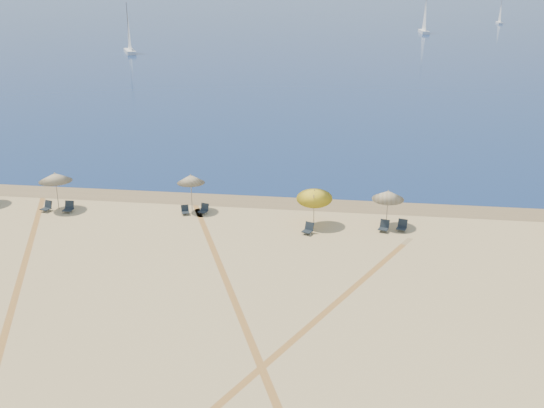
{
  "coord_description": "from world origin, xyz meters",
  "views": [
    {
      "loc": [
        5.14,
        -17.84,
        15.38
      ],
      "look_at": [
        0.0,
        20.0,
        1.3
      ],
      "focal_mm": 42.34,
      "sensor_mm": 36.0,
      "label": 1
    }
  ],
  "objects_px": {
    "chair_6": "(308,229)",
    "sailboat_2": "(425,20)",
    "chair_3": "(69,207)",
    "chair_5": "(204,209)",
    "umbrella_4": "(388,195)",
    "chair_4": "(185,210)",
    "sailboat_1": "(129,38)",
    "umbrella_2": "(191,179)",
    "chair_8": "(402,226)",
    "umbrella_3": "(314,195)",
    "chair_2": "(47,207)",
    "sailboat_0": "(500,16)",
    "umbrella_1": "(55,177)",
    "chair_7": "(384,226)"
  },
  "relations": [
    {
      "from": "chair_3",
      "to": "sailboat_2",
      "type": "relative_size",
      "value": 0.07
    },
    {
      "from": "chair_3",
      "to": "chair_7",
      "type": "relative_size",
      "value": 0.9
    },
    {
      "from": "chair_4",
      "to": "sailboat_1",
      "type": "bearing_deg",
      "value": 89.77
    },
    {
      "from": "umbrella_2",
      "to": "umbrella_4",
      "type": "height_order",
      "value": "umbrella_2"
    },
    {
      "from": "chair_3",
      "to": "sailboat_0",
      "type": "bearing_deg",
      "value": 69.7
    },
    {
      "from": "umbrella_4",
      "to": "chair_3",
      "type": "height_order",
      "value": "umbrella_4"
    },
    {
      "from": "umbrella_2",
      "to": "sailboat_0",
      "type": "height_order",
      "value": "sailboat_0"
    },
    {
      "from": "chair_6",
      "to": "sailboat_2",
      "type": "distance_m",
      "value": 134.21
    },
    {
      "from": "chair_3",
      "to": "chair_5",
      "type": "height_order",
      "value": "chair_3"
    },
    {
      "from": "umbrella_3",
      "to": "umbrella_4",
      "type": "relative_size",
      "value": 1.09
    },
    {
      "from": "chair_2",
      "to": "chair_4",
      "type": "bearing_deg",
      "value": 21.73
    },
    {
      "from": "umbrella_3",
      "to": "chair_3",
      "type": "distance_m",
      "value": 16.55
    },
    {
      "from": "umbrella_4",
      "to": "chair_5",
      "type": "height_order",
      "value": "umbrella_4"
    },
    {
      "from": "chair_5",
      "to": "sailboat_2",
      "type": "xyz_separation_m",
      "value": [
        25.35,
        130.44,
        2.83
      ]
    },
    {
      "from": "chair_8",
      "to": "chair_4",
      "type": "bearing_deg",
      "value": -168.65
    },
    {
      "from": "sailboat_0",
      "to": "sailboat_2",
      "type": "height_order",
      "value": "sailboat_2"
    },
    {
      "from": "umbrella_3",
      "to": "chair_2",
      "type": "xyz_separation_m",
      "value": [
        -18.0,
        0.1,
        -1.75
      ]
    },
    {
      "from": "umbrella_2",
      "to": "chair_8",
      "type": "distance_m",
      "value": 14.1
    },
    {
      "from": "chair_7",
      "to": "chair_8",
      "type": "relative_size",
      "value": 1.01
    },
    {
      "from": "umbrella_1",
      "to": "chair_3",
      "type": "distance_m",
      "value": 2.2
    },
    {
      "from": "chair_2",
      "to": "chair_5",
      "type": "bearing_deg",
      "value": 22.85
    },
    {
      "from": "umbrella_2",
      "to": "chair_7",
      "type": "distance_m",
      "value": 13.04
    },
    {
      "from": "sailboat_1",
      "to": "sailboat_2",
      "type": "height_order",
      "value": "sailboat_2"
    },
    {
      "from": "chair_5",
      "to": "sailboat_2",
      "type": "height_order",
      "value": "sailboat_2"
    },
    {
      "from": "chair_3",
      "to": "chair_7",
      "type": "bearing_deg",
      "value": -2.02
    },
    {
      "from": "chair_3",
      "to": "sailboat_0",
      "type": "distance_m",
      "value": 174.86
    },
    {
      "from": "umbrella_1",
      "to": "chair_8",
      "type": "height_order",
      "value": "umbrella_1"
    },
    {
      "from": "chair_4",
      "to": "sailboat_2",
      "type": "bearing_deg",
      "value": 56.49
    },
    {
      "from": "chair_3",
      "to": "chair_5",
      "type": "bearing_deg",
      "value": 5.38
    },
    {
      "from": "umbrella_2",
      "to": "chair_6",
      "type": "relative_size",
      "value": 3.07
    },
    {
      "from": "umbrella_3",
      "to": "sailboat_2",
      "type": "bearing_deg",
      "value": 82.24
    },
    {
      "from": "chair_3",
      "to": "sailboat_0",
      "type": "height_order",
      "value": "sailboat_0"
    },
    {
      "from": "chair_2",
      "to": "chair_7",
      "type": "bearing_deg",
      "value": 16.33
    },
    {
      "from": "chair_5",
      "to": "umbrella_2",
      "type": "bearing_deg",
      "value": 166.36
    },
    {
      "from": "sailboat_0",
      "to": "sailboat_1",
      "type": "distance_m",
      "value": 117.32
    },
    {
      "from": "umbrella_4",
      "to": "chair_4",
      "type": "xyz_separation_m",
      "value": [
        -13.19,
        0.27,
        -1.8
      ]
    },
    {
      "from": "umbrella_2",
      "to": "chair_7",
      "type": "bearing_deg",
      "value": -8.74
    },
    {
      "from": "chair_3",
      "to": "chair_8",
      "type": "xyz_separation_m",
      "value": [
        21.98,
        -0.28,
        -0.02
      ]
    },
    {
      "from": "chair_4",
      "to": "sailboat_0",
      "type": "relative_size",
      "value": 0.1
    },
    {
      "from": "sailboat_0",
      "to": "sailboat_1",
      "type": "bearing_deg",
      "value": -135.85
    },
    {
      "from": "umbrella_3",
      "to": "chair_4",
      "type": "distance_m",
      "value": 8.84
    },
    {
      "from": "chair_7",
      "to": "sailboat_1",
      "type": "relative_size",
      "value": 0.09
    },
    {
      "from": "umbrella_3",
      "to": "chair_2",
      "type": "distance_m",
      "value": 18.08
    },
    {
      "from": "umbrella_4",
      "to": "chair_8",
      "type": "height_order",
      "value": "umbrella_4"
    },
    {
      "from": "umbrella_4",
      "to": "chair_6",
      "type": "distance_m",
      "value": 5.47
    },
    {
      "from": "umbrella_1",
      "to": "sailboat_1",
      "type": "height_order",
      "value": "sailboat_1"
    },
    {
      "from": "umbrella_1",
      "to": "chair_5",
      "type": "bearing_deg",
      "value": 2.5
    },
    {
      "from": "chair_4",
      "to": "chair_6",
      "type": "bearing_deg",
      "value": -36.76
    },
    {
      "from": "chair_3",
      "to": "chair_5",
      "type": "relative_size",
      "value": 0.97
    },
    {
      "from": "chair_2",
      "to": "sailboat_1",
      "type": "xyz_separation_m",
      "value": [
        -23.43,
        82.66,
        2.54
      ]
    }
  ]
}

